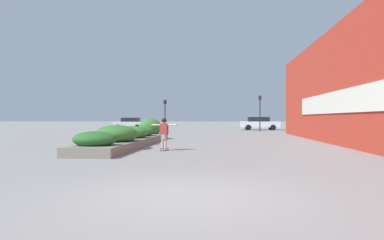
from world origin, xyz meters
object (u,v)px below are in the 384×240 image
Objects in this scene: skateboarder at (164,130)px; car_center_right at (130,123)px; car_center_left at (259,123)px; traffic_light_right at (260,107)px; traffic_light_left at (165,110)px; car_leftmost at (332,123)px; skateboard at (164,149)px.

car_center_right reaches higher than skateboarder.
car_center_left is 1.20× the size of traffic_light_right.
car_center_right is (-16.36, 1.76, -0.04)m from car_center_left.
traffic_light_right reaches higher than car_center_left.
car_center_right is at bearing 128.45° from traffic_light_left.
skateboarder is at bearing -14.54° from car_center_left.
car_leftmost reaches higher than car_center_right.
skateboard is 0.16× the size of car_center_right.
traffic_light_right is (6.54, 22.28, 1.69)m from skateboarder.
traffic_light_left is at bearing 110.76° from car_leftmost.
traffic_light_right is (10.08, 0.90, 0.27)m from traffic_light_left.
skateboard is at bearing 150.89° from car_leftmost.
traffic_light_right reaches higher than car_center_right.
skateboarder is at bearing -80.60° from traffic_light_left.
car_center_left reaches higher than skateboard.
car_center_left is at bearing -96.14° from car_center_right.
car_leftmost is 0.89× the size of car_center_left.
traffic_light_right is at bearing 93.95° from skateboarder.
skateboarder is 23.29m from traffic_light_right.
traffic_light_left reaches higher than car_leftmost.
skateboard is at bearing -159.70° from skateboarder.
car_leftmost is 1.04× the size of car_center_right.
skateboarder is at bearing 20.30° from skateboard.
traffic_light_right reaches higher than skateboard.
car_center_left is at bearing 27.90° from traffic_light_left.
traffic_light_right is at bearing -5.56° from car_center_left.
traffic_light_left is at bearing -174.90° from traffic_light_right.
car_leftmost reaches higher than skateboard.
skateboard is at bearing -80.60° from traffic_light_left.
traffic_light_left reaches higher than skateboarder.
skateboard is at bearing -106.35° from traffic_light_right.
car_center_right is at bearing 128.36° from skateboarder.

